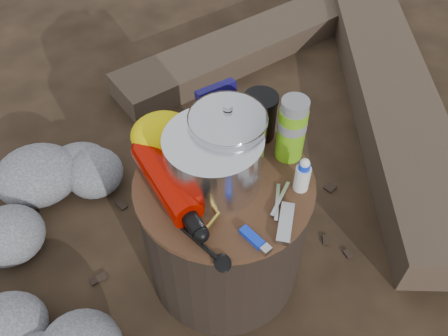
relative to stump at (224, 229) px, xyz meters
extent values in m
plane|color=black|center=(0.00, 0.00, -0.21)|extent=(60.00, 60.00, 0.00)
cylinder|color=black|center=(0.00, 0.00, 0.00)|extent=(0.46, 0.46, 0.43)
cube|color=#403226|center=(0.86, 0.63, -0.14)|extent=(0.72, 1.80, 0.15)
cube|color=#403226|center=(0.35, 1.10, -0.16)|extent=(1.33, 0.76, 0.11)
cylinder|color=silver|center=(-0.02, 0.01, 0.29)|extent=(0.24, 0.24, 0.15)
cylinder|color=silver|center=(0.02, 0.06, 0.31)|extent=(0.19, 0.19, 0.19)
cylinder|color=#64AA14|center=(0.19, 0.06, 0.31)|extent=(0.07, 0.07, 0.18)
cylinder|color=black|center=(0.13, 0.15, 0.28)|extent=(0.09, 0.09, 0.13)
ellipsoid|color=#ECD201|center=(-0.13, 0.15, 0.27)|extent=(0.17, 0.14, 0.11)
cube|color=#110B4D|center=(0.03, 0.20, 0.29)|extent=(0.12, 0.06, 0.14)
cube|color=#1134D7|center=(0.03, -0.18, 0.22)|extent=(0.06, 0.09, 0.02)
cube|color=silver|center=(0.11, -0.16, 0.22)|extent=(0.08, 0.12, 0.02)
cylinder|color=silver|center=(0.18, -0.06, 0.26)|extent=(0.04, 0.04, 0.09)
camera|label=1|loc=(-0.16, -0.74, 1.13)|focal=37.31mm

